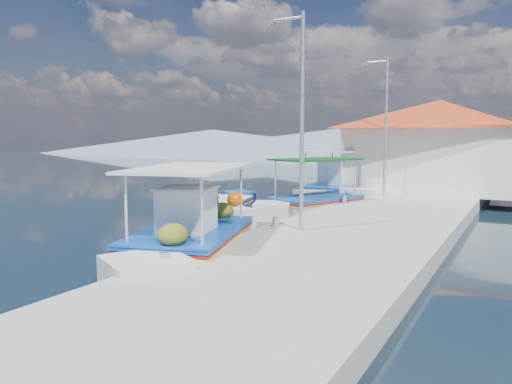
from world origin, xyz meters
The scene contains 11 objects.
ground centered at (0.00, 0.00, 0.00)m, with size 160.00×160.00×0.00m, color black.
quay centered at (5.90, 6.00, 0.25)m, with size 5.00×44.00×0.50m, color #A7A59D.
bollards centered at (3.80, 5.25, 0.65)m, with size 0.20×17.20×0.30m.
main_caique centered at (2.61, -0.38, 0.51)m, with size 3.86×7.60×2.62m.
caique_green_canopy centered at (2.58, 8.05, 0.37)m, with size 3.61×6.13×2.49m.
caique_blue_hull centered at (-0.35, 5.65, 0.27)m, with size 2.48×5.44×0.99m.
caique_far centered at (1.82, 12.62, 0.50)m, with size 2.33×7.78×2.72m.
harbor_building centered at (6.20, 15.00, 2.78)m, with size 10.49×10.49×4.40m.
lamp_post_near centered at (4.51, 2.00, 3.85)m, with size 1.21×0.14×6.00m.
lamp_post_far centered at (4.51, 11.00, 3.85)m, with size 1.21×0.14×6.00m.
mountain_ridge centered at (6.54, 56.00, 2.04)m, with size 171.40×96.00×5.50m.
Camera 1 is at (10.18, -10.65, 3.14)m, focal length 34.61 mm.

